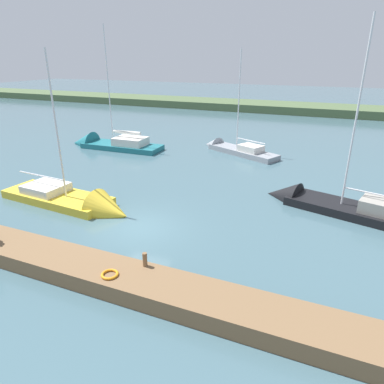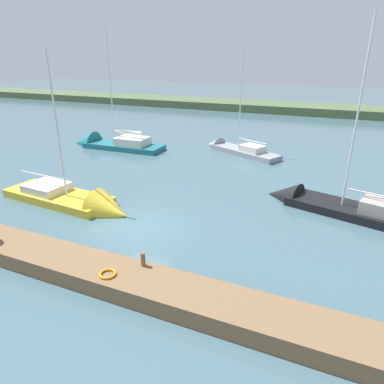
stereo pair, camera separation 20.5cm
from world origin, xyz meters
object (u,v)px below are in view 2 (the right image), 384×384
object	(u,v)px
sailboat_near_dock	(108,145)
sailboat_far_right	(80,203)
life_ring_buoy	(108,274)
sailboat_far_left	(234,150)
mooring_post_near	(143,259)
sailboat_inner_slip	(338,210)

from	to	relation	value
sailboat_near_dock	sailboat_far_right	size ratio (longest dim) A/B	1.23
life_ring_buoy	sailboat_far_left	size ratio (longest dim) A/B	0.07
mooring_post_near	sailboat_near_dock	distance (m)	22.68
mooring_post_near	life_ring_buoy	size ratio (longest dim) A/B	0.87
sailboat_near_dock	sailboat_far_left	world-z (taller)	sailboat_near_dock
sailboat_inner_slip	sailboat_far_left	xyz separation A→B (m)	(9.40, -10.38, 0.07)
life_ring_buoy	sailboat_near_dock	world-z (taller)	sailboat_near_dock
life_ring_buoy	sailboat_near_dock	xyz separation A→B (m)	(13.67, -18.44, -0.53)
sailboat_far_right	sailboat_far_left	world-z (taller)	sailboat_far_left
mooring_post_near	sailboat_inner_slip	distance (m)	12.25
mooring_post_near	sailboat_far_left	world-z (taller)	sailboat_far_left
sailboat_inner_slip	sailboat_far_left	bearing A→B (deg)	-32.87
mooring_post_near	life_ring_buoy	xyz separation A→B (m)	(0.89, 1.08, -0.24)
life_ring_buoy	sailboat_far_right	size ratio (longest dim) A/B	0.07
sailboat_near_dock	sailboat_far_left	xyz separation A→B (m)	(-11.99, -3.15, -0.03)
life_ring_buoy	sailboat_far_left	distance (m)	21.66
life_ring_buoy	sailboat_far_right	xyz separation A→B (m)	(6.42, -5.85, -0.57)
mooring_post_near	life_ring_buoy	world-z (taller)	mooring_post_near
mooring_post_near	sailboat_inner_slip	world-z (taller)	sailboat_inner_slip
sailboat_near_dock	sailboat_far_right	bearing A→B (deg)	118.45
sailboat_near_dock	sailboat_far_right	distance (m)	14.53
mooring_post_near	sailboat_inner_slip	xyz separation A→B (m)	(-6.83, -10.14, -0.87)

